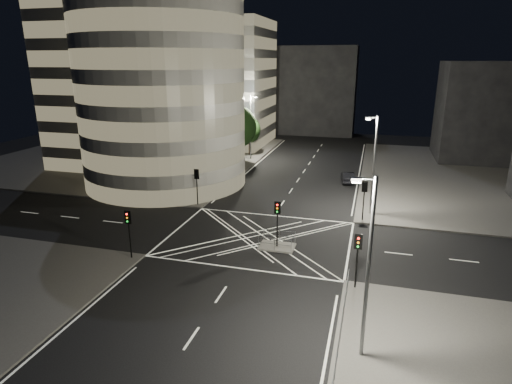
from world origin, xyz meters
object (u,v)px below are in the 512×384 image
(traffic_signal_fl, at_px, (197,180))
(street_lamp_left_far, at_px, (251,125))
(traffic_signal_fr, at_px, (364,193))
(street_lamp_right_far, at_px, (373,162))
(traffic_signal_nr, at_px, (358,251))
(street_lamp_left_near, at_px, (208,147))
(traffic_signal_island, at_px, (277,216))
(sedan, at_px, (348,177))
(street_lamp_right_near, at_px, (367,264))
(central_island, at_px, (277,247))
(traffic_signal_nl, at_px, (129,225))

(traffic_signal_fl, height_order, street_lamp_left_far, street_lamp_left_far)
(traffic_signal_fr, distance_m, street_lamp_right_far, 3.48)
(traffic_signal_nr, xyz_separation_m, street_lamp_left_near, (-18.24, 18.80, 2.63))
(street_lamp_left_near, bearing_deg, traffic_signal_island, -49.73)
(traffic_signal_fl, bearing_deg, street_lamp_left_far, 91.57)
(traffic_signal_fl, xyz_separation_m, street_lamp_left_near, (-0.64, 5.20, 2.63))
(traffic_signal_fr, distance_m, sedan, 14.35)
(street_lamp_left_near, distance_m, street_lamp_right_near, 32.13)
(traffic_signal_nr, bearing_deg, sedan, 94.91)
(traffic_signal_island, bearing_deg, street_lamp_left_far, 109.95)
(street_lamp_left_far, relative_size, sedan, 2.38)
(traffic_signal_fl, xyz_separation_m, traffic_signal_fr, (17.60, 0.00, 0.00))
(street_lamp_left_near, bearing_deg, traffic_signal_fr, -15.92)
(sedan, bearing_deg, street_lamp_right_far, 95.55)
(central_island, height_order, traffic_signal_fl, traffic_signal_fl)
(traffic_signal_island, bearing_deg, street_lamp_left_near, 130.27)
(street_lamp_right_near, bearing_deg, street_lamp_right_far, 90.00)
(traffic_signal_fr, bearing_deg, traffic_signal_fl, 180.00)
(traffic_signal_fl, distance_m, street_lamp_right_near, 27.79)
(traffic_signal_nl, distance_m, street_lamp_left_near, 18.99)
(central_island, relative_size, traffic_signal_island, 0.75)
(street_lamp_right_far, bearing_deg, traffic_signal_nr, -92.30)
(street_lamp_right_far, bearing_deg, traffic_signal_nl, -139.09)
(traffic_signal_nl, relative_size, street_lamp_right_far, 0.40)
(traffic_signal_fl, distance_m, sedan, 20.79)
(traffic_signal_fr, xyz_separation_m, street_lamp_left_far, (-18.24, 23.20, 2.63))
(traffic_signal_nr, distance_m, sedan, 27.77)
(central_island, distance_m, traffic_signal_fr, 11.10)
(traffic_signal_fr, relative_size, street_lamp_right_far, 0.40)
(traffic_signal_fr, relative_size, traffic_signal_nr, 1.00)
(traffic_signal_fr, height_order, traffic_signal_nr, same)
(street_lamp_left_far, height_order, street_lamp_right_far, same)
(central_island, xyz_separation_m, street_lamp_left_near, (-11.44, 13.50, 5.47))
(street_lamp_left_far, xyz_separation_m, street_lamp_right_near, (18.87, -44.00, 0.00))
(central_island, distance_m, street_lamp_left_far, 33.95)
(central_island, distance_m, traffic_signal_island, 2.84)
(street_lamp_left_near, distance_m, street_lamp_right_far, 19.11)
(traffic_signal_fl, height_order, sedan, traffic_signal_fl)
(traffic_signal_island, distance_m, street_lamp_left_near, 17.89)
(street_lamp_left_far, relative_size, street_lamp_right_near, 1.00)
(traffic_signal_fl, relative_size, traffic_signal_nr, 1.00)
(traffic_signal_fr, relative_size, street_lamp_left_near, 0.40)
(traffic_signal_fl, bearing_deg, traffic_signal_nr, -37.69)
(sedan, bearing_deg, central_island, 69.99)
(traffic_signal_nl, relative_size, street_lamp_right_near, 0.40)
(central_island, height_order, street_lamp_right_near, street_lamp_right_near)
(central_island, height_order, sedan, sedan)
(traffic_signal_nl, relative_size, street_lamp_left_far, 0.40)
(traffic_signal_island, xyz_separation_m, sedan, (4.43, 22.28, -2.22))
(traffic_signal_nl, xyz_separation_m, street_lamp_left_far, (-0.64, 36.80, 2.63))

